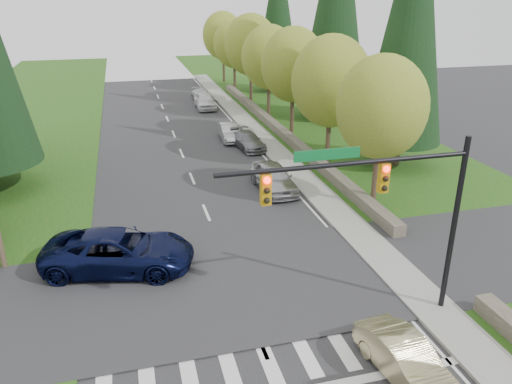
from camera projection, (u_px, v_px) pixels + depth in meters
name	position (u px, v px, depth m)	size (l,w,h in m)	color
grass_east	(382.00, 166.00, 34.33)	(14.00, 110.00, 0.06)	#1A5015
cross_street	(237.00, 286.00, 20.51)	(120.00, 8.00, 0.10)	#28282B
sidewalk_east	(289.00, 164.00, 34.66)	(1.80, 80.00, 0.13)	gray
curb_east	(277.00, 165.00, 34.46)	(0.20, 80.00, 0.13)	gray
stone_wall_north	(278.00, 129.00, 42.12)	(0.70, 40.00, 0.70)	#4C4438
traffic_signal	(386.00, 195.00, 16.53)	(8.70, 0.37, 6.80)	black
decid_tree_0	(382.00, 108.00, 25.96)	(4.80, 4.80, 8.37)	#38281C
decid_tree_1	(331.00, 81.00, 32.17)	(5.20, 5.20, 8.80)	#38281C
decid_tree_2	(293.00, 65.00, 38.34)	(5.00, 5.00, 8.82)	#38281C
decid_tree_3	(269.00, 57.00, 44.73)	(5.00, 5.00, 8.55)	#38281C
decid_tree_4	(251.00, 45.00, 50.87)	(5.40, 5.40, 9.18)	#38281C
decid_tree_5	(234.00, 44.00, 57.29)	(4.80, 4.80, 8.30)	#38281C
decid_tree_6	(223.00, 36.00, 63.46)	(5.20, 5.20, 8.86)	#38281C
conifer_e_a	(412.00, 16.00, 30.89)	(5.44, 5.44, 17.80)	#38281C
conifer_e_c	(278.00, 9.00, 56.15)	(5.10, 5.10, 16.80)	#38281C
sedan_champagne	(406.00, 360.00, 15.42)	(1.39, 3.99, 1.32)	#C6B984
suv_navy	(119.00, 251.00, 21.38)	(2.93, 6.36, 1.77)	black
parked_car_a	(274.00, 178.00, 29.98)	(1.91, 4.74, 1.61)	#B0AFB4
parked_car_b	(248.00, 141.00, 38.01)	(1.73, 4.26, 1.23)	slate
parked_car_c	(230.00, 132.00, 40.11)	(1.40, 4.03, 1.33)	#AEADB2
parked_car_d	(205.00, 101.00, 50.76)	(1.90, 4.71, 1.61)	silver
parked_car_e	(203.00, 95.00, 54.33)	(1.72, 4.23, 1.23)	#B5B5BB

